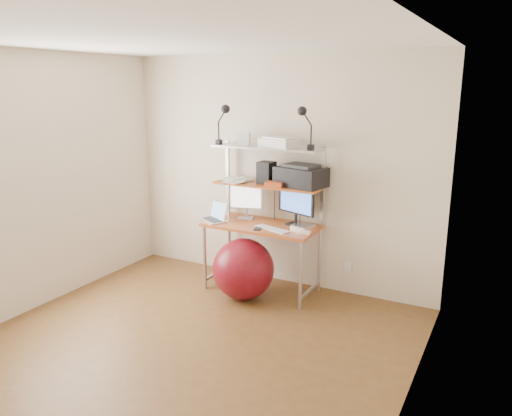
{
  "coord_description": "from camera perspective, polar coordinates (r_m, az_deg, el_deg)",
  "views": [
    {
      "loc": [
        2.32,
        -3.07,
        2.17
      ],
      "look_at": [
        0.08,
        1.15,
        0.99
      ],
      "focal_mm": 35.0,
      "sensor_mm": 36.0,
      "label": 1
    }
  ],
  "objects": [
    {
      "name": "room",
      "position": [
        3.96,
        -8.88,
        0.27
      ],
      "size": [
        3.6,
        3.6,
        3.6
      ],
      "color": "brown",
      "rests_on": "ground"
    },
    {
      "name": "computer_desk",
      "position": [
        5.27,
        1.0,
        0.55
      ],
      "size": [
        1.2,
        0.6,
        1.57
      ],
      "color": "#B45023",
      "rests_on": "ground"
    },
    {
      "name": "wall_outlet",
      "position": [
        5.41,
        10.46,
        -6.59
      ],
      "size": [
        0.08,
        0.01,
        0.12
      ],
      "primitive_type": "cube",
      "color": "silver",
      "rests_on": "room"
    },
    {
      "name": "monitor_silver",
      "position": [
        5.45,
        -1.11,
        1.04
      ],
      "size": [
        0.37,
        0.17,
        0.42
      ],
      "rotation": [
        0.0,
        0.0,
        0.3
      ],
      "color": "#BBBABF",
      "rests_on": "desktop"
    },
    {
      "name": "monitor_black",
      "position": [
        5.21,
        4.6,
        0.62
      ],
      "size": [
        0.46,
        0.21,
        0.48
      ],
      "rotation": [
        0.0,
        0.0,
        -0.34
      ],
      "color": "black",
      "rests_on": "desktop"
    },
    {
      "name": "laptop",
      "position": [
        5.42,
        -4.64,
        -0.98
      ],
      "size": [
        0.37,
        0.35,
        0.26
      ],
      "rotation": [
        0.0,
        0.0,
        -0.48
      ],
      "color": "silver",
      "rests_on": "desktop"
    },
    {
      "name": "keyboard",
      "position": [
        5.08,
        1.83,
        -2.41
      ],
      "size": [
        0.41,
        0.22,
        0.01
      ],
      "primitive_type": "cube",
      "rotation": [
        0.0,
        0.0,
        -0.3
      ],
      "color": "silver",
      "rests_on": "desktop"
    },
    {
      "name": "mouse",
      "position": [
        4.96,
        5.69,
        -2.79
      ],
      "size": [
        0.1,
        0.06,
        0.03
      ],
      "primitive_type": "cube",
      "rotation": [
        0.0,
        0.0,
        0.07
      ],
      "color": "silver",
      "rests_on": "desktop"
    },
    {
      "name": "mac_mini",
      "position": [
        5.15,
        5.38,
        -2.11
      ],
      "size": [
        0.23,
        0.23,
        0.04
      ],
      "primitive_type": "cube",
      "rotation": [
        0.0,
        0.0,
        -0.26
      ],
      "color": "silver",
      "rests_on": "desktop"
    },
    {
      "name": "phone",
      "position": [
        5.1,
        0.21,
        -2.35
      ],
      "size": [
        0.1,
        0.14,
        0.01
      ],
      "primitive_type": "cube",
      "rotation": [
        0.0,
        0.0,
        0.29
      ],
      "color": "black",
      "rests_on": "desktop"
    },
    {
      "name": "printer",
      "position": [
        5.16,
        5.17,
        3.67
      ],
      "size": [
        0.55,
        0.43,
        0.23
      ],
      "rotation": [
        0.0,
        0.0,
        -0.22
      ],
      "color": "black",
      "rests_on": "mid_shelf"
    },
    {
      "name": "nas_cube",
      "position": [
        5.3,
        1.2,
        4.07
      ],
      "size": [
        0.18,
        0.18,
        0.23
      ],
      "primitive_type": "cube",
      "rotation": [
        0.0,
        0.0,
        -0.12
      ],
      "color": "black",
      "rests_on": "mid_shelf"
    },
    {
      "name": "red_box",
      "position": [
        5.14,
        2.12,
        2.73
      ],
      "size": [
        0.19,
        0.14,
        0.05
      ],
      "primitive_type": "cube",
      "rotation": [
        0.0,
        0.0,
        0.12
      ],
      "color": "#C7461F",
      "rests_on": "mid_shelf"
    },
    {
      "name": "scanner",
      "position": [
        5.16,
        2.69,
        7.5
      ],
      "size": [
        0.44,
        0.35,
        0.1
      ],
      "rotation": [
        0.0,
        0.0,
        -0.28
      ],
      "color": "silver",
      "rests_on": "top_shelf"
    },
    {
      "name": "box_white",
      "position": [
        5.33,
        -1.32,
        7.93
      ],
      "size": [
        0.13,
        0.12,
        0.13
      ],
      "primitive_type": "cube",
      "rotation": [
        0.0,
        0.0,
        0.24
      ],
      "color": "silver",
      "rests_on": "top_shelf"
    },
    {
      "name": "box_grey",
      "position": [
        5.37,
        -1.33,
        7.74
      ],
      "size": [
        0.11,
        0.11,
        0.09
      ],
      "primitive_type": "cube",
      "rotation": [
        0.0,
        0.0,
        -0.21
      ],
      "color": "#303033",
      "rests_on": "top_shelf"
    },
    {
      "name": "clip_lamp_left",
      "position": [
        5.33,
        -3.66,
        10.5
      ],
      "size": [
        0.17,
        0.09,
        0.42
      ],
      "color": "black",
      "rests_on": "top_shelf"
    },
    {
      "name": "clip_lamp_right",
      "position": [
        4.96,
        5.5,
        10.19
      ],
      "size": [
        0.17,
        0.09,
        0.42
      ],
      "color": "black",
      "rests_on": "top_shelf"
    },
    {
      "name": "exercise_ball",
      "position": [
        5.2,
        -1.46,
        -6.99
      ],
      "size": [
        0.64,
        0.64,
        0.64
      ],
      "primitive_type": "sphere",
      "color": "maroon",
      "rests_on": "floor"
    },
    {
      "name": "paper_stack",
      "position": [
        5.46,
        -2.23,
        3.27
      ],
      "size": [
        0.37,
        0.42,
        0.03
      ],
      "color": "white",
      "rests_on": "mid_shelf"
    }
  ]
}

